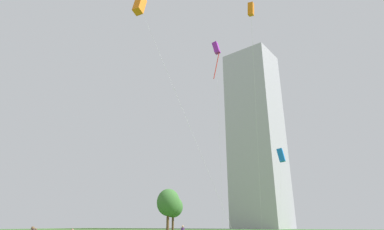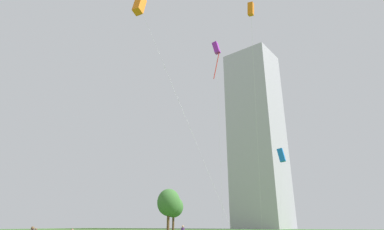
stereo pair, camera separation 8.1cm
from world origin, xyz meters
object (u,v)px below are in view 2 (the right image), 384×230
object	(u,v)px
kite_flying_0	(281,155)
kite_flying_3	(139,6)
park_tree_2	(174,207)
distant_highrise_0	(257,135)
park_tree_1	(169,203)
kite_flying_2	(216,49)
kite_flying_1	(251,10)

from	to	relation	value
kite_flying_0	kite_flying_3	world-z (taller)	kite_flying_3
kite_flying_3	park_tree_2	xyz separation A→B (m)	(-14.97, 33.79, -17.53)
distant_highrise_0	park_tree_1	bearing A→B (deg)	-73.70
kite_flying_0	park_tree_2	world-z (taller)	kite_flying_0
park_tree_2	distant_highrise_0	bearing A→B (deg)	94.56
kite_flying_2	park_tree_1	distance (m)	33.53
park_tree_2	kite_flying_1	bearing A→B (deg)	-48.36
kite_flying_0	kite_flying_1	size ratio (longest dim) A/B	0.55
kite_flying_1	distant_highrise_0	distance (m)	141.02
kite_flying_2	park_tree_1	xyz separation A→B (m)	(-19.38, 21.99, -16.27)
kite_flying_0	kite_flying_3	size ratio (longest dim) A/B	0.54
kite_flying_3	kite_flying_2	bearing A→B (deg)	67.64
kite_flying_1	distant_highrise_0	size ratio (longest dim) A/B	0.24
park_tree_1	kite_flying_0	bearing A→B (deg)	-13.33
park_tree_2	kite_flying_3	bearing A→B (deg)	-66.11
kite_flying_2	kite_flying_3	size ratio (longest dim) A/B	0.97
park_tree_1	park_tree_2	xyz separation A→B (m)	(0.21, 1.58, -0.76)
kite_flying_2	kite_flying_0	bearing A→B (deg)	77.45
kite_flying_2	park_tree_2	distance (m)	34.83
distant_highrise_0	kite_flying_0	bearing A→B (deg)	-62.65
kite_flying_0	kite_flying_3	bearing A→B (deg)	-106.42
park_tree_1	park_tree_2	world-z (taller)	park_tree_1
kite_flying_1	park_tree_2	world-z (taller)	kite_flying_1
kite_flying_1	park_tree_2	size ratio (longest dim) A/B	3.26
park_tree_1	park_tree_2	distance (m)	1.76
kite_flying_1	park_tree_1	xyz separation A→B (m)	(-25.04, 26.34, -16.91)
kite_flying_1	kite_flying_2	size ratio (longest dim) A/B	1.02
kite_flying_3	kite_flying_0	bearing A→B (deg)	73.58
kite_flying_2	park_tree_2	size ratio (longest dim) A/B	3.20
kite_flying_1	kite_flying_0	bearing A→B (deg)	95.41
kite_flying_3	park_tree_1	size ratio (longest dim) A/B	2.79
park_tree_1	kite_flying_3	bearing A→B (deg)	-64.77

